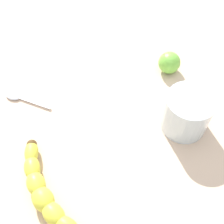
# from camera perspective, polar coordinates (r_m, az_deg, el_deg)

# --- Properties ---
(wooden_tabletop) EXTENTS (1.20, 1.20, 0.03)m
(wooden_tabletop) POSITION_cam_1_polar(r_m,az_deg,el_deg) (0.60, 1.67, -6.47)
(wooden_tabletop) COLOR beige
(wooden_tabletop) RESTS_ON ground
(banana) EXTENTS (0.13, 0.22, 0.04)m
(banana) POSITION_cam_1_polar(r_m,az_deg,el_deg) (0.53, -12.44, -15.87)
(banana) COLOR yellow
(banana) RESTS_ON wooden_tabletop
(smoothie_glass) EXTENTS (0.09, 0.09, 0.09)m
(smoothie_glass) POSITION_cam_1_polar(r_m,az_deg,el_deg) (0.59, 14.42, -0.34)
(smoothie_glass) COLOR silver
(smoothie_glass) RESTS_ON wooden_tabletop
(lime_fruit) EXTENTS (0.05, 0.05, 0.05)m
(lime_fruit) POSITION_cam_1_polar(r_m,az_deg,el_deg) (0.69, 11.21, 9.50)
(lime_fruit) COLOR #75C142
(lime_fruit) RESTS_ON wooden_tabletop
(teaspoon) EXTENTS (0.11, 0.07, 0.01)m
(teaspoon) POSITION_cam_1_polar(r_m,az_deg,el_deg) (0.68, -18.39, 2.93)
(teaspoon) COLOR silver
(teaspoon) RESTS_ON wooden_tabletop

